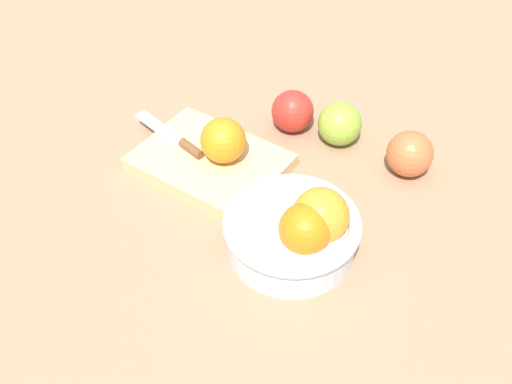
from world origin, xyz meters
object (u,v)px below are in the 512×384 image
object	(u,v)px
cutting_board	(210,163)
knife	(178,140)
bowl	(297,230)
apple_front_left_2	(340,124)
apple_front_center	(293,111)
apple_front_left	(410,154)
orange_on_board	(223,140)

from	to	relation	value
cutting_board	knife	bearing A→B (deg)	-3.08
bowl	knife	size ratio (longest dim) A/B	1.19
bowl	apple_front_left_2	distance (m)	0.25
cutting_board	apple_front_left_2	distance (m)	0.21
bowl	apple_front_center	world-z (taller)	bowl
knife	apple_front_left	size ratio (longest dim) A/B	2.19
cutting_board	apple_front_center	world-z (taller)	apple_front_center
cutting_board	apple_front_left	world-z (taller)	apple_front_left
apple_front_left	bowl	bearing A→B (deg)	73.93
cutting_board	apple_front_center	distance (m)	0.16
knife	apple_front_left	bearing A→B (deg)	-155.48
cutting_board	knife	distance (m)	0.06
cutting_board	orange_on_board	bearing A→B (deg)	-154.20
knife	bowl	bearing A→B (deg)	162.29
orange_on_board	apple_front_center	distance (m)	0.15
orange_on_board	apple_front_center	size ratio (longest dim) A/B	1.00
apple_front_center	apple_front_left_2	bearing A→B (deg)	-173.22
bowl	knife	distance (m)	0.27
cutting_board	apple_front_left	distance (m)	0.30
bowl	apple_front_center	size ratio (longest dim) A/B	2.67
cutting_board	apple_front_left	size ratio (longest dim) A/B	3.08
knife	cutting_board	bearing A→B (deg)	176.92
apple_front_center	cutting_board	bearing A→B (deg)	69.04
orange_on_board	apple_front_left	bearing A→B (deg)	-149.61
cutting_board	apple_front_left	xyz separation A→B (m)	(-0.26, -0.15, 0.02)
knife	apple_front_left_2	size ratio (longest dim) A/B	2.21
apple_front_left_2	orange_on_board	bearing A→B (deg)	52.07
apple_front_center	orange_on_board	bearing A→B (deg)	74.81
bowl	apple_front_left_2	xyz separation A→B (m)	(0.06, -0.24, -0.01)
orange_on_board	apple_front_left_2	bearing A→B (deg)	-127.93
apple_front_left	cutting_board	bearing A→B (deg)	30.06
orange_on_board	cutting_board	bearing A→B (deg)	25.80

